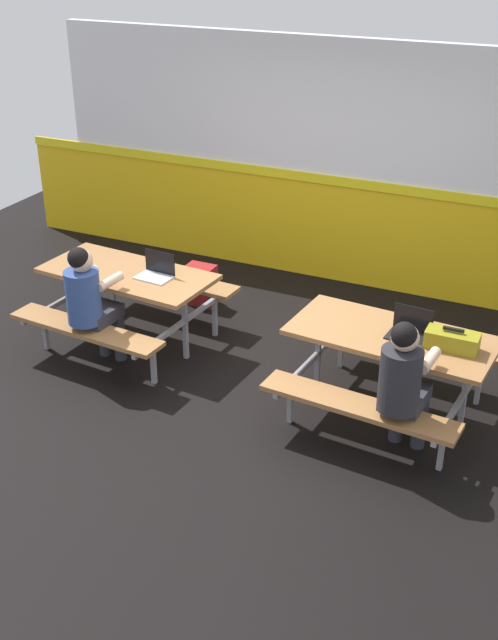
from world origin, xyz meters
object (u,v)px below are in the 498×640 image
at_px(student_further, 403,380).
at_px(laptop_silver, 156,272).
at_px(picnic_table_right, 390,353).
at_px(picnic_table_left, 129,288).
at_px(toolbox_grey, 452,340).
at_px(laptop_dark, 410,331).
at_px(student_nearer, 90,298).
at_px(backpack_dark, 202,285).

xyz_separation_m(student_further, laptop_silver, (-2.50, 0.74, 0.08)).
distance_m(picnic_table_right, laptop_silver, 2.26).
height_order(picnic_table_left, picnic_table_right, same).
height_order(picnic_table_left, toolbox_grey, toolbox_grey).
bearing_deg(student_further, laptop_dark, 101.19).
xyz_separation_m(picnic_table_left, student_further, (2.80, -0.72, 0.14)).
height_order(laptop_silver, toolbox_grey, laptop_silver).
distance_m(picnic_table_right, student_further, 0.64).
xyz_separation_m(student_nearer, backpack_dark, (0.25, 1.58, -0.49)).
distance_m(student_nearer, toolbox_grey, 3.08).
bearing_deg(backpack_dark, laptop_silver, -85.10).
bearing_deg(picnic_table_left, student_nearer, -92.98).
distance_m(picnic_table_left, laptop_dark, 2.69).
relative_size(laptop_silver, toolbox_grey, 0.84).
height_order(toolbox_grey, backpack_dark, toolbox_grey).
xyz_separation_m(laptop_dark, toolbox_grey, (0.34, -0.06, 0.02)).
relative_size(picnic_table_left, toolbox_grey, 4.16).
xyz_separation_m(student_nearer, laptop_silver, (0.33, 0.57, 0.08)).
distance_m(toolbox_grey, backpack_dark, 3.11).
bearing_deg(student_nearer, toolbox_grey, 7.00).
height_order(picnic_table_right, laptop_silver, laptop_silver).
relative_size(student_nearer, toolbox_grey, 3.02).
bearing_deg(laptop_dark, picnic_table_left, 177.50).
relative_size(student_further, laptop_silver, 3.59).
bearing_deg(student_nearer, backpack_dark, 81.19).
xyz_separation_m(student_further, laptop_dark, (-0.12, 0.61, 0.08)).
xyz_separation_m(student_further, backpack_dark, (-2.58, 1.75, -0.49)).
bearing_deg(picnic_table_left, picnic_table_right, -3.24).
xyz_separation_m(laptop_silver, toolbox_grey, (2.72, -0.20, 0.02)).
height_order(student_further, laptop_dark, student_further).
distance_m(student_nearer, laptop_silver, 0.66).
distance_m(picnic_table_left, student_nearer, 0.57).
bearing_deg(student_further, picnic_table_left, 165.54).
distance_m(student_further, laptop_silver, 2.61).
bearing_deg(laptop_silver, picnic_table_right, -4.02).
xyz_separation_m(picnic_table_left, laptop_dark, (2.68, -0.12, 0.22)).
distance_m(picnic_table_right, laptop_dark, 0.25).
xyz_separation_m(student_nearer, student_further, (2.83, -0.17, 0.00)).
distance_m(laptop_dark, backpack_dark, 2.78).
relative_size(picnic_table_right, laptop_dark, 4.95).
height_order(student_nearer, backpack_dark, student_nearer).
bearing_deg(student_further, student_nearer, 176.64).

